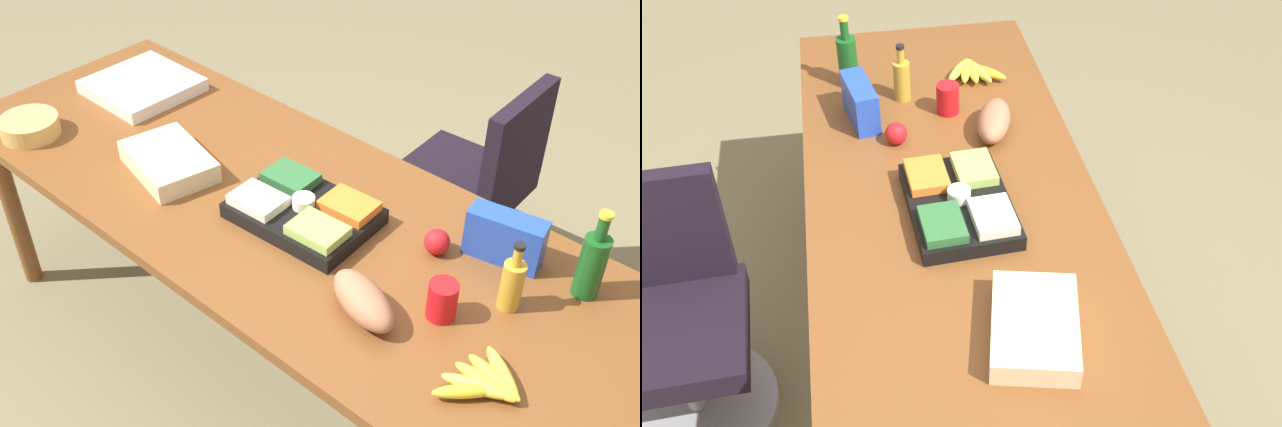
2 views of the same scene
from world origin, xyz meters
TOP-DOWN VIEW (x-y plane):
  - ground_plane at (0.00, 0.00)m, footprint 10.00×10.00m
  - conference_table at (0.00, 0.00)m, footprint 2.55×0.91m
  - office_chair at (-0.13, -0.93)m, footprint 0.56×0.56m
  - veggie_tray at (-0.09, 0.01)m, footprint 0.44×0.32m
  - sheet_cake at (0.42, 0.12)m, footprint 0.36×0.29m
  - dressing_bottle at (-0.75, -0.09)m, footprint 0.08×0.08m
  - pizza_box at (0.91, -0.15)m, footprint 0.36×0.36m
  - chip_bowl at (0.96, 0.30)m, footprint 0.21×0.21m
  - banana_bunch at (-0.85, 0.19)m, footprint 0.19×0.24m
  - wine_bottle at (-0.88, -0.27)m, footprint 0.09×0.09m
  - bread_loaf at (-0.48, 0.20)m, footprint 0.26×0.18m
  - red_solo_cup at (-0.64, 0.06)m, footprint 0.09×0.09m
  - apple_red at (-0.48, -0.14)m, footprint 0.10×0.10m
  - chip_bag_blue at (-0.63, -0.25)m, footprint 0.23×0.12m

SIDE VIEW (x-z plane):
  - ground_plane at x=0.00m, z-range 0.00..0.00m
  - office_chair at x=-0.13m, z-range -0.10..0.80m
  - conference_table at x=0.00m, z-range 0.32..1.12m
  - pizza_box at x=0.91m, z-range 0.80..0.85m
  - banana_bunch at x=-0.85m, z-range 0.80..0.84m
  - chip_bowl at x=0.96m, z-range 0.80..0.86m
  - sheet_cake at x=0.42m, z-range 0.80..0.87m
  - veggie_tray at x=-0.09m, z-range 0.79..0.87m
  - apple_red at x=-0.48m, z-range 0.80..0.87m
  - bread_loaf at x=-0.48m, z-range 0.80..0.90m
  - red_solo_cup at x=-0.64m, z-range 0.80..0.91m
  - chip_bag_blue at x=-0.63m, z-range 0.80..0.95m
  - dressing_bottle at x=-0.75m, z-range 0.77..0.99m
  - wine_bottle at x=-0.88m, z-range 0.76..1.04m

